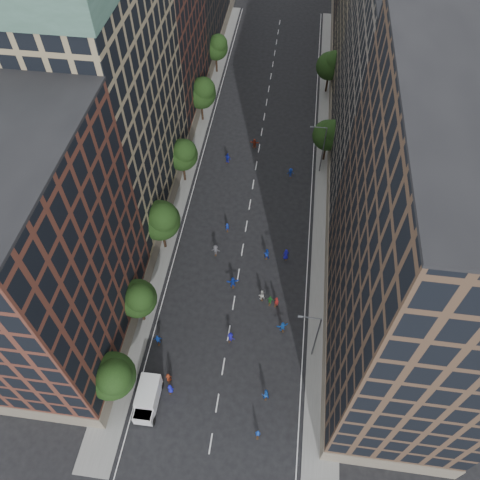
{
  "coord_description": "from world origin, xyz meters",
  "views": [
    {
      "loc": [
        5.1,
        -13.73,
        54.15
      ],
      "look_at": [
        -0.38,
        27.17,
        2.0
      ],
      "focal_mm": 35.0,
      "sensor_mm": 36.0,
      "label": 1
    }
  ],
  "objects_px": {
    "skater_1": "(258,434)",
    "streetlamp_near": "(315,335)",
    "cargo_van": "(148,398)",
    "skater_0": "(170,389)",
    "streetlamp_far": "(322,147)",
    "skater_2": "(265,394)"
  },
  "relations": [
    {
      "from": "skater_1",
      "to": "streetlamp_near",
      "type": "bearing_deg",
      "value": -119.49
    },
    {
      "from": "cargo_van",
      "to": "skater_0",
      "type": "distance_m",
      "value": 2.81
    },
    {
      "from": "skater_1",
      "to": "streetlamp_far",
      "type": "bearing_deg",
      "value": -99.48
    },
    {
      "from": "skater_1",
      "to": "skater_2",
      "type": "xyz_separation_m",
      "value": [
        0.39,
        4.42,
        0.14
      ]
    },
    {
      "from": "skater_0",
      "to": "streetlamp_far",
      "type": "bearing_deg",
      "value": -109.25
    },
    {
      "from": "streetlamp_far",
      "to": "cargo_van",
      "type": "distance_m",
      "value": 45.46
    },
    {
      "from": "streetlamp_far",
      "to": "skater_1",
      "type": "relative_size",
      "value": 5.71
    },
    {
      "from": "streetlamp_far",
      "to": "skater_0",
      "type": "distance_m",
      "value": 43.16
    },
    {
      "from": "skater_0",
      "to": "cargo_van",
      "type": "bearing_deg",
      "value": 39.77
    },
    {
      "from": "cargo_van",
      "to": "skater_0",
      "type": "xyz_separation_m",
      "value": [
        2.18,
        1.65,
        -0.65
      ]
    },
    {
      "from": "streetlamp_far",
      "to": "skater_1",
      "type": "xyz_separation_m",
      "value": [
        -5.35,
        -43.49,
        -4.37
      ]
    },
    {
      "from": "streetlamp_near",
      "to": "streetlamp_far",
      "type": "height_order",
      "value": "same"
    },
    {
      "from": "streetlamp_near",
      "to": "skater_1",
      "type": "relative_size",
      "value": 5.71
    },
    {
      "from": "streetlamp_near",
      "to": "cargo_van",
      "type": "xyz_separation_m",
      "value": [
        -18.17,
        -8.5,
        -3.73
      ]
    },
    {
      "from": "cargo_van",
      "to": "skater_1",
      "type": "bearing_deg",
      "value": -9.27
    },
    {
      "from": "streetlamp_near",
      "to": "skater_1",
      "type": "xyz_separation_m",
      "value": [
        -5.35,
        -10.49,
        -4.37
      ]
    },
    {
      "from": "streetlamp_far",
      "to": "skater_1",
      "type": "distance_m",
      "value": 44.03
    },
    {
      "from": "streetlamp_near",
      "to": "skater_2",
      "type": "bearing_deg",
      "value": -129.25
    },
    {
      "from": "streetlamp_far",
      "to": "skater_1",
      "type": "bearing_deg",
      "value": -97.01
    },
    {
      "from": "streetlamp_far",
      "to": "cargo_van",
      "type": "bearing_deg",
      "value": -113.64
    },
    {
      "from": "streetlamp_near",
      "to": "streetlamp_far",
      "type": "relative_size",
      "value": 1.0
    },
    {
      "from": "skater_1",
      "to": "cargo_van",
      "type": "bearing_deg",
      "value": -11.28
    }
  ]
}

